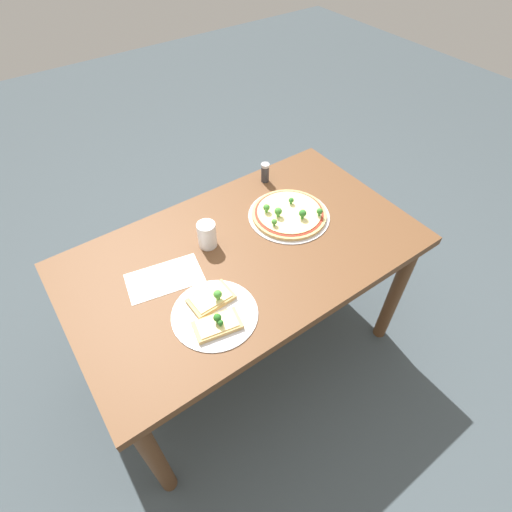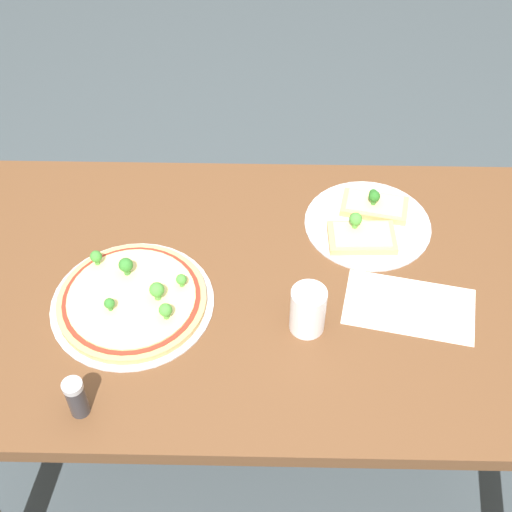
{
  "view_description": "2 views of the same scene",
  "coord_description": "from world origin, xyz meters",
  "px_view_note": "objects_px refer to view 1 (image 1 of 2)",
  "views": [
    {
      "loc": [
        -0.56,
        -0.86,
        1.79
      ],
      "look_at": [
        0.01,
        -0.06,
        0.73
      ],
      "focal_mm": 28.0,
      "sensor_mm": 36.0,
      "label": 1
    },
    {
      "loc": [
        -0.01,
        0.96,
        1.84
      ],
      "look_at": [
        0.01,
        -0.06,
        0.73
      ],
      "focal_mm": 50.0,
      "sensor_mm": 36.0,
      "label": 2
    }
  ],
  "objects_px": {
    "pizza_tray_whole": "(289,214)",
    "pizza_tray_slice": "(215,312)",
    "drinking_cup": "(207,235)",
    "condiment_shaker": "(265,172)",
    "dining_table": "(245,266)"
  },
  "relations": [
    {
      "from": "pizza_tray_whole",
      "to": "condiment_shaker",
      "type": "xyz_separation_m",
      "value": [
        0.06,
        0.25,
        0.03
      ]
    },
    {
      "from": "dining_table",
      "to": "pizza_tray_whole",
      "type": "bearing_deg",
      "value": 12.16
    },
    {
      "from": "pizza_tray_whole",
      "to": "condiment_shaker",
      "type": "height_order",
      "value": "condiment_shaker"
    },
    {
      "from": "pizza_tray_whole",
      "to": "pizza_tray_slice",
      "type": "bearing_deg",
      "value": -154.7
    },
    {
      "from": "dining_table",
      "to": "pizza_tray_slice",
      "type": "distance_m",
      "value": 0.32
    },
    {
      "from": "condiment_shaker",
      "to": "drinking_cup",
      "type": "bearing_deg",
      "value": -154.4
    },
    {
      "from": "drinking_cup",
      "to": "condiment_shaker",
      "type": "relative_size",
      "value": 1.17
    },
    {
      "from": "dining_table",
      "to": "condiment_shaker",
      "type": "bearing_deg",
      "value": 43.76
    },
    {
      "from": "dining_table",
      "to": "pizza_tray_whole",
      "type": "height_order",
      "value": "pizza_tray_whole"
    },
    {
      "from": "pizza_tray_whole",
      "to": "pizza_tray_slice",
      "type": "height_order",
      "value": "pizza_tray_whole"
    },
    {
      "from": "pizza_tray_whole",
      "to": "condiment_shaker",
      "type": "relative_size",
      "value": 3.74
    },
    {
      "from": "drinking_cup",
      "to": "condiment_shaker",
      "type": "distance_m",
      "value": 0.46
    },
    {
      "from": "pizza_tray_slice",
      "to": "drinking_cup",
      "type": "xyz_separation_m",
      "value": [
        0.14,
        0.29,
        0.04
      ]
    },
    {
      "from": "drinking_cup",
      "to": "condiment_shaker",
      "type": "xyz_separation_m",
      "value": [
        0.41,
        0.2,
        -0.01
      ]
    },
    {
      "from": "pizza_tray_whole",
      "to": "drinking_cup",
      "type": "bearing_deg",
      "value": 171.83
    }
  ]
}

